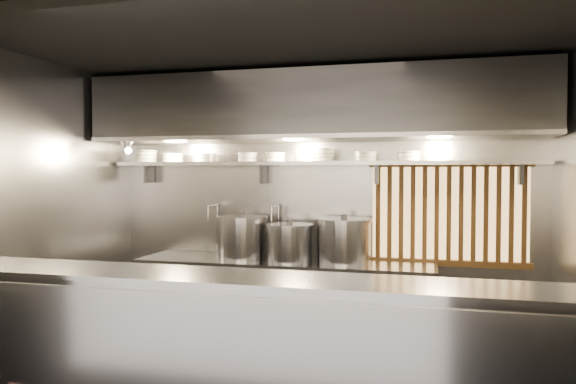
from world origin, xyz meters
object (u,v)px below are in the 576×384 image
at_px(pendant_bulb, 305,155).
at_px(stock_pot_right, 290,242).
at_px(heat_lamp, 127,145).
at_px(stock_pot_left, 242,237).
at_px(stock_pot_mid, 344,240).

relative_size(pendant_bulb, stock_pot_right, 0.34).
bearing_deg(stock_pot_right, heat_lamp, -171.81).
bearing_deg(stock_pot_right, pendant_bulb, 39.62).
height_order(pendant_bulb, stock_pot_left, pendant_bulb).
bearing_deg(heat_lamp, stock_pot_left, 14.88).
bearing_deg(pendant_bulb, stock_pot_left, -175.99).
bearing_deg(stock_pot_mid, stock_pot_right, -172.36).
bearing_deg(pendant_bulb, stock_pot_mid, -5.41).
bearing_deg(stock_pot_right, stock_pot_left, 173.02).
bearing_deg(stock_pot_left, stock_pot_mid, 0.42).
bearing_deg(heat_lamp, stock_pot_right, 8.19).
distance_m(pendant_bulb, stock_pot_mid, 0.94).
bearing_deg(heat_lamp, pendant_bulb, 11.00).
xyz_separation_m(pendant_bulb, stock_pot_right, (-0.13, -0.11, -0.87)).
distance_m(heat_lamp, pendant_bulb, 1.83).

